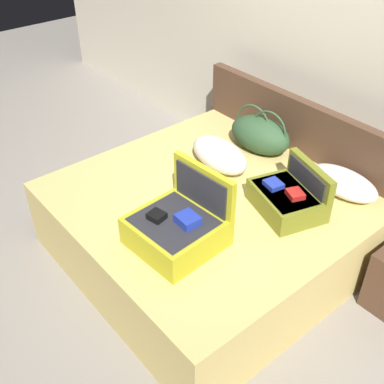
{
  "coord_description": "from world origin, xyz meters",
  "views": [
    {
      "loc": [
        1.94,
        -1.35,
        2.49
      ],
      "look_at": [
        0.0,
        0.26,
        0.63
      ],
      "focal_mm": 44.7,
      "sensor_mm": 36.0,
      "label": 1
    }
  ],
  "objects_px": {
    "duffel_bag": "(260,134)",
    "pillow_near_headboard": "(343,183)",
    "bed": "(207,226)",
    "pillow_center_head": "(219,155)",
    "hard_case_large": "(178,227)",
    "hard_case_medium": "(288,197)"
  },
  "relations": [
    {
      "from": "hard_case_medium",
      "to": "pillow_center_head",
      "type": "distance_m",
      "value": 0.66
    },
    {
      "from": "bed",
      "to": "pillow_center_head",
      "type": "bearing_deg",
      "value": 125.37
    },
    {
      "from": "bed",
      "to": "pillow_center_head",
      "type": "height_order",
      "value": "pillow_center_head"
    },
    {
      "from": "hard_case_medium",
      "to": "pillow_center_head",
      "type": "xyz_separation_m",
      "value": [
        -0.66,
        -0.0,
        0.01
      ]
    },
    {
      "from": "hard_case_medium",
      "to": "bed",
      "type": "bearing_deg",
      "value": -127.92
    },
    {
      "from": "hard_case_large",
      "to": "duffel_bag",
      "type": "xyz_separation_m",
      "value": [
        -0.43,
        1.14,
        0.02
      ]
    },
    {
      "from": "hard_case_large",
      "to": "pillow_center_head",
      "type": "relative_size",
      "value": 1.01
    },
    {
      "from": "hard_case_large",
      "to": "duffel_bag",
      "type": "height_order",
      "value": "hard_case_large"
    },
    {
      "from": "duffel_bag",
      "to": "pillow_near_headboard",
      "type": "relative_size",
      "value": 1.06
    },
    {
      "from": "bed",
      "to": "duffel_bag",
      "type": "xyz_separation_m",
      "value": [
        -0.19,
        0.71,
        0.41
      ]
    },
    {
      "from": "hard_case_medium",
      "to": "hard_case_large",
      "type": "bearing_deg",
      "value": -88.39
    },
    {
      "from": "hard_case_large",
      "to": "duffel_bag",
      "type": "distance_m",
      "value": 1.22
    },
    {
      "from": "bed",
      "to": "hard_case_large",
      "type": "relative_size",
      "value": 3.66
    },
    {
      "from": "duffel_bag",
      "to": "pillow_near_headboard",
      "type": "height_order",
      "value": "duffel_bag"
    },
    {
      "from": "hard_case_large",
      "to": "pillow_near_headboard",
      "type": "xyz_separation_m",
      "value": [
        0.32,
        1.18,
        -0.04
      ]
    },
    {
      "from": "hard_case_large",
      "to": "duffel_bag",
      "type": "relative_size",
      "value": 0.96
    },
    {
      "from": "hard_case_large",
      "to": "hard_case_medium",
      "type": "bearing_deg",
      "value": 70.56
    },
    {
      "from": "hard_case_large",
      "to": "pillow_near_headboard",
      "type": "distance_m",
      "value": 1.23
    },
    {
      "from": "bed",
      "to": "duffel_bag",
      "type": "bearing_deg",
      "value": 105.42
    },
    {
      "from": "pillow_near_headboard",
      "to": "pillow_center_head",
      "type": "xyz_separation_m",
      "value": [
        -0.77,
        -0.44,
        0.03
      ]
    },
    {
      "from": "hard_case_large",
      "to": "pillow_near_headboard",
      "type": "relative_size",
      "value": 1.02
    },
    {
      "from": "hard_case_large",
      "to": "pillow_center_head",
      "type": "height_order",
      "value": "hard_case_large"
    }
  ]
}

